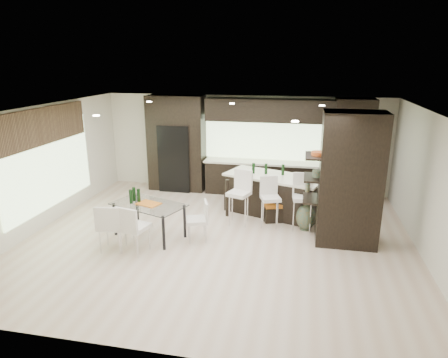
% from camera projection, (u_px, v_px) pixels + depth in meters
% --- Properties ---
extents(ground, '(8.00, 8.00, 0.00)m').
position_uv_depth(ground, '(218.00, 239.00, 8.43)').
color(ground, beige).
rests_on(ground, ground).
extents(back_wall, '(8.00, 0.02, 2.70)m').
position_uv_depth(back_wall, '(244.00, 144.00, 11.33)').
color(back_wall, silver).
rests_on(back_wall, ground).
extents(left_wall, '(0.02, 7.00, 2.70)m').
position_uv_depth(left_wall, '(41.00, 168.00, 8.81)').
color(left_wall, silver).
rests_on(left_wall, ground).
extents(right_wall, '(0.02, 7.00, 2.70)m').
position_uv_depth(right_wall, '(432.00, 190.00, 7.27)').
color(right_wall, silver).
rests_on(right_wall, ground).
extents(ceiling, '(8.00, 7.00, 0.02)m').
position_uv_depth(ceiling, '(218.00, 111.00, 7.66)').
color(ceiling, white).
rests_on(ceiling, ground).
extents(window_left, '(0.04, 3.20, 1.90)m').
position_uv_depth(window_left, '(49.00, 165.00, 8.99)').
color(window_left, '#B2D199').
rests_on(window_left, left_wall).
extents(window_back, '(3.40, 0.04, 1.20)m').
position_uv_depth(window_back, '(266.00, 138.00, 11.12)').
color(window_back, '#B2D199').
rests_on(window_back, back_wall).
extents(stone_accent, '(0.08, 3.00, 0.80)m').
position_uv_depth(stone_accent, '(45.00, 126.00, 8.73)').
color(stone_accent, brown).
rests_on(stone_accent, left_wall).
extents(ceiling_spots, '(4.00, 3.00, 0.02)m').
position_uv_depth(ceiling_spots, '(220.00, 110.00, 7.90)').
color(ceiling_spots, white).
rests_on(ceiling_spots, ceiling).
extents(back_cabinetry, '(6.80, 0.68, 2.70)m').
position_uv_depth(back_cabinetry, '(261.00, 147.00, 10.92)').
color(back_cabinetry, black).
rests_on(back_cabinetry, ground).
extents(refrigerator, '(0.90, 0.68, 1.90)m').
position_uv_depth(refrigerator, '(177.00, 157.00, 11.45)').
color(refrigerator, black).
rests_on(refrigerator, ground).
extents(partition_column, '(1.20, 0.80, 2.70)m').
position_uv_depth(partition_column, '(350.00, 180.00, 7.92)').
color(partition_column, black).
rests_on(partition_column, ground).
extents(kitchen_island, '(2.53, 1.72, 0.97)m').
position_uv_depth(kitchen_island, '(273.00, 195.00, 9.71)').
color(kitchen_island, black).
rests_on(kitchen_island, ground).
extents(stool_left, '(0.57, 0.57, 1.01)m').
position_uv_depth(stool_left, '(239.00, 203.00, 9.07)').
color(stool_left, silver).
rests_on(stool_left, ground).
extents(stool_mid, '(0.52, 0.52, 0.92)m').
position_uv_depth(stool_mid, '(270.00, 207.00, 8.97)').
color(stool_mid, silver).
rests_on(stool_mid, ground).
extents(stool_right, '(0.49, 0.49, 1.01)m').
position_uv_depth(stool_right, '(302.00, 208.00, 8.80)').
color(stool_right, silver).
rests_on(stool_right, ground).
extents(bench, '(1.23, 0.77, 0.44)m').
position_uv_depth(bench, '(288.00, 211.00, 9.41)').
color(bench, black).
rests_on(bench, ground).
extents(floor_vase, '(0.56, 0.56, 1.18)m').
position_uv_depth(floor_vase, '(307.00, 204.00, 8.75)').
color(floor_vase, '#4D5B41').
rests_on(floor_vase, ground).
extents(dining_table, '(1.71, 1.31, 0.73)m').
position_uv_depth(dining_table, '(149.00, 220.00, 8.48)').
color(dining_table, white).
rests_on(dining_table, ground).
extents(chair_near, '(0.60, 0.60, 0.91)m').
position_uv_depth(chair_near, '(135.00, 230.00, 7.75)').
color(chair_near, silver).
rests_on(chair_near, ground).
extents(chair_far, '(0.54, 0.54, 0.90)m').
position_uv_depth(chair_far, '(112.00, 229.00, 7.84)').
color(chair_far, silver).
rests_on(chair_far, ground).
extents(chair_end, '(0.54, 0.54, 0.78)m').
position_uv_depth(chair_end, '(197.00, 223.00, 8.27)').
color(chair_end, silver).
rests_on(chair_end, ground).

